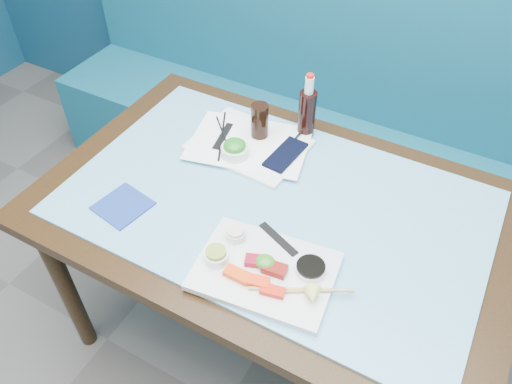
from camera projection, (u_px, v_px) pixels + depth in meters
The scene contains 34 objects.
booth_bench at pixel (356, 145), 2.27m from camera, with size 3.00×0.56×1.17m.
dining_table at pixel (274, 222), 1.54m from camera, with size 1.40×0.90×0.75m.
glass_top at pixel (275, 203), 1.48m from camera, with size 1.22×0.76×0.01m, color #64A9C8.
sashimi_plate at pixel (265, 271), 1.29m from camera, with size 0.35×0.25×0.02m, color silver.
salmon_left at pixel (237, 275), 1.26m from camera, with size 0.07×0.03×0.02m, color #F03F09.
salmon_mid at pixel (256, 281), 1.25m from camera, with size 0.07×0.03×0.02m, color #FF300A.
salmon_right at pixel (273, 291), 1.23m from camera, with size 0.06×0.03×0.01m, color red.
tuna_left at pixel (256, 261), 1.29m from camera, with size 0.06×0.03×0.02m, color maroon.
tuna_right at pixel (275, 269), 1.27m from camera, with size 0.06×0.04×0.02m, color maroon.
seaweed_garnish at pixel (265, 262), 1.28m from camera, with size 0.05×0.05×0.03m, color #367F1D.
ramekin_wasabi at pixel (216, 257), 1.29m from camera, with size 0.06×0.06×0.03m, color white.
wasabi_fill at pixel (216, 252), 1.28m from camera, with size 0.05×0.05×0.01m, color olive.
ramekin_ginger at pixel (236, 235), 1.35m from camera, with size 0.05×0.05×0.02m, color silver.
ginger_fill at pixel (235, 231), 1.34m from camera, with size 0.05×0.05×0.01m, color beige.
soy_dish at pixel (311, 269), 1.27m from camera, with size 0.08×0.08×0.02m, color white.
soy_fill at pixel (311, 266), 1.26m from camera, with size 0.08×0.08×0.01m, color black.
lemon_wedge at pixel (313, 296), 1.20m from camera, with size 0.05×0.05×0.04m, color #FFF478.
chopstick_sleeve at pixel (278, 239), 1.35m from camera, with size 0.14×0.02×0.00m, color black.
wooden_chopstick_a at pixel (301, 289), 1.23m from camera, with size 0.01×0.01×0.26m, color tan.
wooden_chopstick_b at pixel (305, 291), 1.23m from camera, with size 0.01×0.01×0.23m, color tan.
serving_tray at pixel (249, 145), 1.66m from camera, with size 0.36×0.27×0.01m, color white.
paper_placemat at pixel (249, 143), 1.65m from camera, with size 0.39×0.27×0.00m, color white.
seaweed_bowl at pixel (235, 151), 1.60m from camera, with size 0.09×0.09×0.04m, color white.
seaweed_salad at pixel (235, 145), 1.58m from camera, with size 0.07×0.07×0.04m, color #1E7B1C.
cola_glass at pixel (260, 121), 1.64m from camera, with size 0.06×0.06×0.12m, color black.
navy_pouch at pixel (286, 155), 1.60m from camera, with size 0.07×0.17×0.01m, color black.
fork at pixel (298, 136), 1.67m from camera, with size 0.01×0.01×0.10m, color silver.
black_chopstick_a at pixel (222, 135), 1.68m from camera, with size 0.01×0.01×0.26m, color black.
black_chopstick_b at pixel (224, 136), 1.68m from camera, with size 0.01×0.01×0.23m, color black.
tray_sleeve at pixel (223, 136), 1.68m from camera, with size 0.02×0.15×0.00m, color black.
cola_bottle_body at pixel (307, 114), 1.66m from camera, with size 0.06×0.06×0.17m, color black.
cola_bottle_neck at pixel (309, 85), 1.58m from camera, with size 0.03×0.03×0.06m, color white.
cola_bottle_cap at pixel (310, 76), 1.55m from camera, with size 0.02×0.02×0.01m, color red.
blue_napkin at pixel (123, 206), 1.47m from camera, with size 0.14×0.14×0.01m, color navy.
Camera 1 is at (0.45, 0.52, 1.82)m, focal length 35.00 mm.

